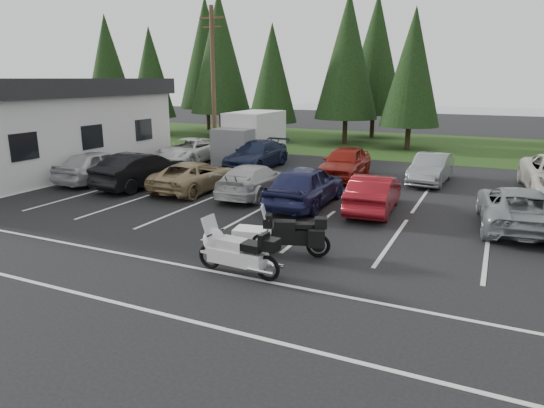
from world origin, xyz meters
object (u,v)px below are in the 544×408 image
at_px(car_far_1, 256,155).
at_px(car_far_3, 431,169).
at_px(car_near_5, 374,193).
at_px(cargo_trailer, 252,239).
at_px(utility_pole, 213,82).
at_px(car_near_1, 142,170).
at_px(car_far_0, 189,151).
at_px(touring_motorcycle, 237,247).
at_px(building, 7,126).
at_px(car_near_4, 306,185).
at_px(car_near_3, 254,180).
at_px(box_truck, 247,137).
at_px(car_near_0, 97,166).
at_px(car_near_2, 195,176).
at_px(adventure_motorcycle, 291,231).
at_px(car_near_6, 517,208).
at_px(car_far_2, 345,163).

xyz_separation_m(car_far_1, car_far_3, (9.42, -0.01, -0.05)).
bearing_deg(car_near_5, cargo_trailer, 65.86).
distance_m(utility_pole, car_near_1, 9.10).
xyz_separation_m(car_far_0, car_far_3, (13.89, 0.09, -0.02)).
bearing_deg(touring_motorcycle, building, 161.24).
distance_m(car_near_4, cargo_trailer, 5.56).
xyz_separation_m(car_near_1, car_near_3, (5.46, 0.66, -0.12)).
relative_size(utility_pole, box_truck, 1.61).
relative_size(car_near_3, car_far_3, 1.11).
distance_m(car_near_0, cargo_trailer, 12.62).
relative_size(car_near_3, touring_motorcycle, 1.75).
relative_size(car_near_4, cargo_trailer, 3.28).
bearing_deg(cargo_trailer, car_near_1, 137.89).
relative_size(utility_pole, car_far_3, 2.12).
bearing_deg(car_near_3, car_far_3, -140.09).
bearing_deg(car_near_2, building, 1.78).
distance_m(car_far_1, adventure_motorcycle, 14.05).
xyz_separation_m(car_near_6, adventure_motorcycle, (-5.83, -5.73, 0.05)).
relative_size(box_truck, car_far_1, 1.08).
bearing_deg(car_near_1, car_far_1, -106.37).
distance_m(car_near_4, car_far_2, 5.85).
xyz_separation_m(car_far_3, touring_motorcycle, (-2.93, -13.86, 0.04)).
height_order(car_near_6, car_far_3, car_near_6).
height_order(car_near_2, touring_motorcycle, touring_motorcycle).
xyz_separation_m(building, utility_pole, (8.00, 8.00, 2.25)).
bearing_deg(utility_pole, car_far_3, -6.72).
bearing_deg(car_far_0, cargo_trailer, -50.18).
relative_size(car_near_0, car_near_4, 0.95).
relative_size(car_near_1, car_far_3, 1.15).
bearing_deg(box_truck, car_far_2, -21.65).
relative_size(car_near_0, car_near_6, 0.91).
distance_m(car_near_0, car_near_5, 13.52).
xyz_separation_m(box_truck, car_far_3, (11.07, -2.04, -0.75)).
xyz_separation_m(car_far_2, touring_motorcycle, (1.15, -13.13, -0.06)).
bearing_deg(car_near_5, car_near_3, -7.09).
bearing_deg(car_far_3, utility_pole, 176.73).
bearing_deg(car_near_5, car_near_2, -4.30).
distance_m(car_far_3, adventure_motorcycle, 12.26).
height_order(car_far_2, car_far_3, car_far_2).
height_order(touring_motorcycle, cargo_trailer, touring_motorcycle).
distance_m(car_near_2, car_far_1, 6.20).
height_order(car_near_0, car_far_0, car_near_0).
bearing_deg(cargo_trailer, touring_motorcycle, -83.79).
bearing_deg(car_near_0, car_near_4, 175.93).
relative_size(car_near_3, car_near_4, 0.96).
bearing_deg(car_near_5, touring_motorcycle, 73.81).
bearing_deg(adventure_motorcycle, car_near_2, 121.32).
relative_size(car_near_1, car_far_1, 0.94).
distance_m(car_near_6, touring_motorcycle, 9.97).
distance_m(box_truck, car_near_4, 11.23).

